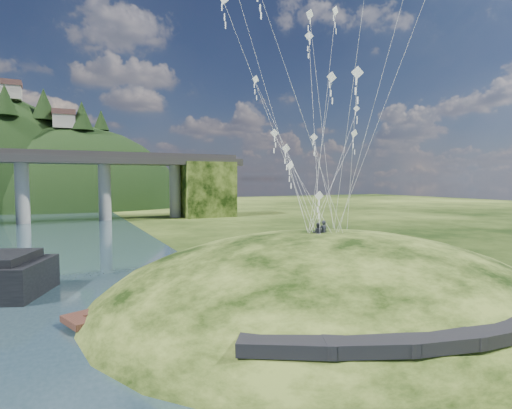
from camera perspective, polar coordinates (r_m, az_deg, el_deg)
name	(u,v)px	position (r m, az deg, el deg)	size (l,w,h in m)	color
ground	(241,324)	(25.91, -2.13, -16.70)	(320.00, 320.00, 0.00)	black
grass_hill	(327,318)	(31.88, 10.05, -15.65)	(36.00, 32.00, 13.00)	black
footpath	(465,323)	(22.48, 27.65, -14.72)	(22.29, 5.84, 0.83)	black
wooden_dock	(178,296)	(30.39, -11.15, -12.70)	(15.47, 7.57, 1.11)	#381E17
kite_flyers	(320,222)	(30.21, 9.16, -2.44)	(1.36, 0.93, 1.82)	#252631
kite_swarm	(319,67)	(34.86, 8.96, 18.80)	(17.86, 15.04, 20.13)	white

